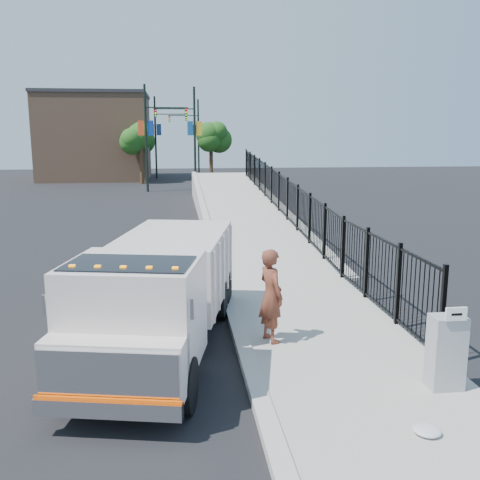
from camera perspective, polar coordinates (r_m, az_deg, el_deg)
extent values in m
plane|color=black|center=(11.75, -0.16, -10.17)|extent=(120.00, 120.00, 0.00)
cube|color=#9E998E|center=(10.32, 12.15, -13.18)|extent=(3.55, 12.00, 0.12)
cube|color=#ADAAA3|center=(9.89, 1.21, -13.91)|extent=(0.30, 12.00, 0.16)
cube|color=#9E998E|center=(27.42, 0.40, 2.17)|extent=(3.95, 24.06, 3.19)
cube|color=black|center=(23.62, 5.05, 2.88)|extent=(0.10, 28.00, 1.80)
cube|color=black|center=(11.22, -8.05, -8.66)|extent=(2.10, 6.11, 0.20)
cube|color=silver|center=(9.05, -11.11, -7.67)|extent=(2.45, 2.34, 1.78)
cube|color=silver|center=(8.23, -13.16, -13.06)|extent=(2.18, 1.04, 0.89)
cube|color=silver|center=(7.94, -13.92, -14.01)|extent=(2.02, 0.49, 0.76)
cube|color=silver|center=(8.08, -13.93, -17.08)|extent=(2.13, 0.59, 0.25)
cube|color=#EB4700|center=(8.02, -13.98, -16.24)|extent=(2.10, 0.48, 0.05)
cube|color=black|center=(8.69, -11.64, -4.80)|extent=(2.15, 1.53, 0.76)
cube|color=silver|center=(12.04, -6.94, -2.82)|extent=(2.85, 4.10, 1.51)
cube|color=silver|center=(8.52, -20.13, -6.52)|extent=(0.06, 0.06, 0.31)
cube|color=silver|center=(7.86, -5.13, -7.35)|extent=(0.06, 0.06, 0.31)
cube|color=orange|center=(8.58, -17.47, -2.71)|extent=(0.10, 0.09, 0.05)
cube|color=orange|center=(8.44, -14.95, -2.81)|extent=(0.10, 0.09, 0.05)
cube|color=orange|center=(8.31, -12.35, -2.90)|extent=(0.10, 0.09, 0.05)
cube|color=orange|center=(8.20, -9.67, -2.98)|extent=(0.10, 0.09, 0.05)
cube|color=orange|center=(8.11, -6.93, -3.06)|extent=(0.10, 0.09, 0.05)
cylinder|color=black|center=(9.16, -17.80, -14.10)|extent=(0.46, 0.93, 0.89)
cylinder|color=black|center=(8.64, -5.86, -15.17)|extent=(0.46, 0.93, 0.89)
cylinder|color=black|center=(13.01, -10.42, -6.14)|extent=(0.46, 0.93, 0.89)
cylinder|color=black|center=(12.65, -2.17, -6.46)|extent=(0.46, 0.93, 0.89)
cylinder|color=black|center=(13.92, -9.36, -4.96)|extent=(0.46, 0.93, 0.89)
cylinder|color=black|center=(13.58, -1.65, -5.22)|extent=(0.46, 0.93, 0.89)
imported|color=brown|center=(10.87, 3.32, -5.93)|extent=(0.68, 0.82, 1.92)
cube|color=gray|center=(9.63, 21.11, -11.10)|extent=(0.55, 0.40, 1.25)
cube|color=white|center=(9.21, 22.07, -7.33)|extent=(0.35, 0.04, 0.22)
ellipsoid|color=silver|center=(8.43, 19.34, -18.60)|extent=(0.40, 0.40, 0.10)
cylinder|color=black|center=(41.66, -9.98, 10.59)|extent=(0.18, 0.18, 8.00)
cube|color=black|center=(41.65, -7.83, 13.82)|extent=(3.20, 0.08, 0.08)
cube|color=black|center=(41.64, -5.78, 13.38)|extent=(0.18, 0.22, 0.60)
cube|color=navy|center=(41.64, -9.53, 11.70)|extent=(0.45, 0.04, 1.10)
cube|color=#D1421D|center=(41.68, -10.51, 11.67)|extent=(0.45, 0.04, 1.10)
cylinder|color=black|center=(43.47, -4.84, 10.73)|extent=(0.18, 0.18, 8.00)
cube|color=black|center=(43.49, -7.06, 13.72)|extent=(3.20, 0.08, 0.08)
cube|color=black|center=(43.50, -9.00, 13.20)|extent=(0.18, 0.22, 0.60)
cube|color=gold|center=(43.49, -4.39, 11.79)|extent=(0.45, 0.04, 1.10)
cube|color=#165088|center=(43.46, -5.33, 11.78)|extent=(0.45, 0.04, 1.10)
cylinder|color=black|center=(54.41, -8.99, 10.70)|extent=(0.18, 0.18, 8.00)
cube|color=black|center=(54.41, -7.34, 13.17)|extent=(3.20, 0.08, 0.08)
cube|color=black|center=(54.41, -5.78, 12.84)|extent=(0.18, 0.22, 0.60)
cube|color=#274B8C|center=(54.40, -8.64, 11.56)|extent=(0.45, 0.04, 1.10)
cube|color=#D94011|center=(54.42, -9.39, 11.53)|extent=(0.45, 0.04, 1.10)
cylinder|color=black|center=(58.29, -4.45, 10.82)|extent=(0.18, 0.18, 8.00)
cube|color=black|center=(58.28, -6.10, 13.06)|extent=(3.20, 0.08, 0.08)
cube|color=black|center=(58.26, -7.54, 12.68)|extent=(0.18, 0.22, 0.60)
cube|color=#E84704|center=(58.31, -4.11, 11.61)|extent=(0.45, 0.04, 1.10)
cube|color=navy|center=(58.28, -4.81, 11.60)|extent=(0.45, 0.04, 1.10)
cylinder|color=#382314|center=(48.62, -10.45, 7.79)|extent=(0.36, 0.36, 3.20)
sphere|color=#194714|center=(48.54, -10.55, 10.62)|extent=(2.45, 2.45, 2.45)
cylinder|color=#382314|center=(50.61, -3.09, 8.08)|extent=(0.36, 0.36, 3.20)
sphere|color=#194714|center=(50.54, -3.12, 10.80)|extent=(2.23, 2.23, 2.23)
cylinder|color=#382314|center=(59.18, -10.61, 8.35)|extent=(0.36, 0.36, 3.20)
sphere|color=#194714|center=(59.12, -10.69, 10.67)|extent=(3.13, 3.13, 3.13)
cube|color=#8C664C|center=(55.42, -15.06, 10.47)|extent=(10.00, 10.00, 8.00)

